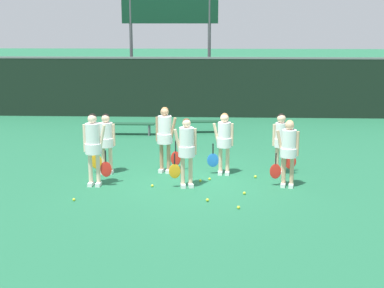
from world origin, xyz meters
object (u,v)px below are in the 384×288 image
(scoreboard, at_px, (170,16))
(tennis_ball_3, at_px, (210,179))
(tennis_ball_4, at_px, (74,200))
(tennis_ball_0, at_px, (200,181))
(tennis_ball_1, at_px, (244,193))
(tennis_ball_7, at_px, (255,177))
(bench_courtside, at_px, (124,125))
(player_6, at_px, (281,139))
(player_5, at_px, (224,138))
(tennis_ball_6, at_px, (207,200))
(tennis_ball_2, at_px, (152,186))
(player_1, at_px, (186,147))
(tennis_ball_5, at_px, (238,207))
(player_2, at_px, (288,148))
(player_0, at_px, (93,143))
(player_4, at_px, (165,134))
(player_3, at_px, (106,139))
(bench_far, at_px, (207,123))

(scoreboard, relative_size, tennis_ball_3, 82.40)
(tennis_ball_4, bearing_deg, tennis_ball_0, 29.73)
(tennis_ball_1, xyz_separation_m, tennis_ball_7, (0.36, 1.38, 0.00))
(bench_courtside, relative_size, player_6, 1.35)
(tennis_ball_4, bearing_deg, player_5, 34.36)
(scoreboard, distance_m, tennis_ball_7, 12.04)
(player_5, xyz_separation_m, tennis_ball_6, (-0.39, -2.23, -0.93))
(tennis_ball_2, bearing_deg, player_1, 3.27)
(tennis_ball_4, distance_m, tennis_ball_5, 3.70)
(tennis_ball_4, height_order, tennis_ball_7, tennis_ball_7)
(player_2, distance_m, tennis_ball_7, 1.39)
(player_0, height_order, tennis_ball_6, player_0)
(player_2, relative_size, player_4, 0.94)
(player_1, bearing_deg, tennis_ball_0, 41.54)
(tennis_ball_2, height_order, tennis_ball_5, tennis_ball_5)
(player_0, height_order, player_6, player_0)
(tennis_ball_3, height_order, tennis_ball_5, tennis_ball_5)
(scoreboard, distance_m, tennis_ball_1, 13.22)
(player_1, bearing_deg, player_2, -8.64)
(player_0, height_order, player_2, player_0)
(player_6, height_order, tennis_ball_5, player_6)
(player_1, height_order, player_2, player_1)
(tennis_ball_4, bearing_deg, player_6, 26.32)
(tennis_ball_2, xyz_separation_m, tennis_ball_7, (2.57, 0.89, 0.00))
(scoreboard, bearing_deg, player_3, -94.47)
(tennis_ball_1, bearing_deg, player_0, 171.53)
(tennis_ball_3, bearing_deg, tennis_ball_2, -155.14)
(player_3, bearing_deg, tennis_ball_0, -9.49)
(tennis_ball_2, distance_m, tennis_ball_7, 2.72)
(player_0, bearing_deg, scoreboard, 87.80)
(bench_courtside, height_order, tennis_ball_0, bench_courtside)
(tennis_ball_2, height_order, tennis_ball_4, same)
(tennis_ball_2, distance_m, tennis_ball_5, 2.52)
(player_1, relative_size, tennis_ball_5, 24.29)
(tennis_ball_7, bearing_deg, player_2, -45.23)
(bench_far, relative_size, tennis_ball_5, 23.55)
(player_2, relative_size, tennis_ball_6, 23.02)
(tennis_ball_2, height_order, tennis_ball_3, tennis_ball_2)
(bench_courtside, relative_size, tennis_ball_0, 33.90)
(player_3, xyz_separation_m, tennis_ball_1, (3.55, -1.66, -0.91))
(bench_far, height_order, player_1, player_1)
(scoreboard, bearing_deg, player_0, -94.42)
(bench_far, xyz_separation_m, tennis_ball_2, (-1.23, -6.65, -0.34))
(player_3, bearing_deg, player_4, 11.81)
(player_2, height_order, tennis_ball_2, player_2)
(bench_courtside, relative_size, tennis_ball_7, 31.60)
(scoreboard, distance_m, tennis_ball_5, 14.11)
(bench_far, bearing_deg, player_5, -89.65)
(tennis_ball_4, xyz_separation_m, tennis_ball_5, (3.68, -0.37, 0.00))
(tennis_ball_1, relative_size, tennis_ball_7, 0.97)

